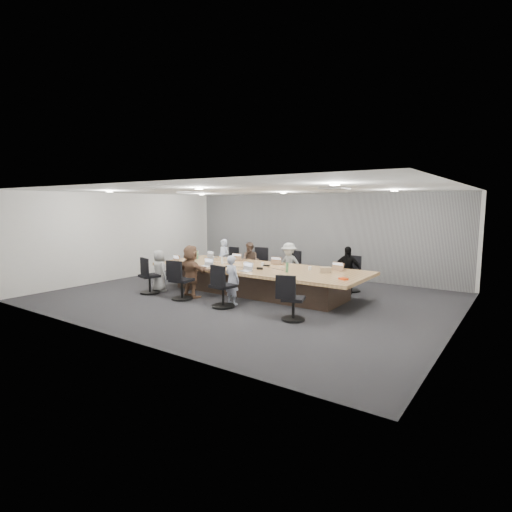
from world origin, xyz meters
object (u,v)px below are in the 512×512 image
Objects in this scene: person_3 at (347,270)px; person_4 at (159,271)px; laptop_6 at (245,271)px; bottle_green_right at (287,267)px; chair_1 at (257,266)px; person_6 at (232,280)px; snack_packet at (343,279)px; chair_7 at (293,302)px; bottle_clear at (222,260)px; laptop_1 at (240,260)px; laptop_2 at (279,264)px; laptop_3 at (339,269)px; chair_2 at (295,271)px; person_0 at (224,258)px; laptop_0 at (213,257)px; conference_table at (258,279)px; chair_4 at (150,279)px; person_1 at (251,262)px; chair_5 at (182,283)px; person_5 at (191,271)px; chair_0 at (230,265)px; mug_brown at (187,258)px; stapler at (260,268)px; canvas_bag at (325,270)px; laptop_5 at (205,266)px; chair_6 at (223,289)px; laptop_4 at (173,263)px; person_2 at (289,265)px; chair_3 at (352,278)px.

person_3 reaches higher than person_4.
laptop_6 is 1.33× the size of bottle_green_right.
chair_1 reaches higher than laptop_6.
person_6 reaches higher than snack_packet.
chair_7 is 3.68× the size of bottle_clear.
chair_7 is at bearing -14.36° from laptop_6.
laptop_1 is at bearing 94.15° from bottle_clear.
snack_packet is (2.46, -1.25, 0.01)m from laptop_2.
chair_7 is 2.39× the size of laptop_2.
laptop_3 is 0.28× the size of person_6.
chair_2 is 2.54m from person_0.
laptop_0 and laptop_3 have the same top height.
conference_table is 2.98m from chair_4.
laptop_0 is 0.23× the size of person_1.
chair_5 is 1.42m from person_6.
person_1 is (0.00, -0.35, 0.19)m from chair_1.
person_5 is at bearing 155.85° from chair_7.
chair_0 is 6.35× the size of mug_brown.
chair_7 is (2.07, -1.70, -0.01)m from conference_table.
chair_0 is at bearing -22.69° from laptop_2.
stapler is 0.61× the size of canvas_bag.
canvas_bag is (3.13, -1.17, 0.19)m from person_1.
bottle_clear is 1.08× the size of snack_packet.
person_3 is 3.87m from laptop_5.
bottle_green_right is at bearing -4.08° from mug_brown.
laptop_0 is at bearing 138.07° from stapler.
chair_6 is 2.52m from laptop_2.
chair_1 reaches higher than chair_4.
chair_5 is 2.46× the size of laptop_3.
bottle_clear reaches higher than conference_table.
stapler reaches higher than laptop_3.
laptop_4 is 1.75× the size of stapler.
chair_6 is at bearing 86.42° from laptop_2.
chair_4 is 5.40m from person_3.
chair_7 is 0.66× the size of person_4.
chair_0 is at bearing -41.48° from person_6.
person_3 is 1.91m from bottle_green_right.
laptop_3 and laptop_6 have the same top height.
laptop_6 is at bearing 23.61° from chair_5.
chair_6 reaches higher than snack_packet.
person_2 is at bearing 48.51° from laptop_4.
chair_1 is at bearing 154.05° from canvas_bag.
laptop_5 is 3.87m from snack_packet.
chair_6 is 1.67m from laptop_5.
person_6 is (-1.91, 0.35, 0.22)m from chair_7.
chair_0 is 0.58× the size of person_2.
laptop_1 is (1.22, 2.50, 0.34)m from chair_4.
laptop_1 is (1.10, 0.00, 0.00)m from laptop_0.
chair_5 reaches higher than chair_3.
bottle_clear reaches higher than laptop_6.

